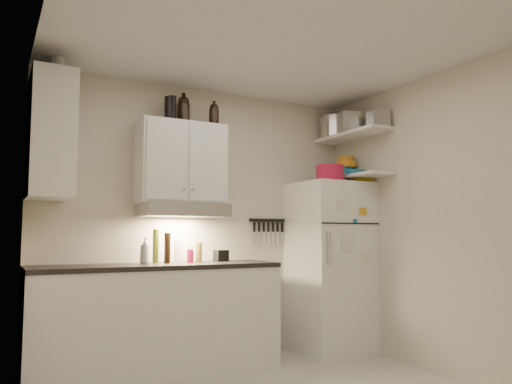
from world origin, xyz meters
name	(u,v)px	position (x,y,z in m)	size (l,w,h in m)	color
ceiling	(284,36)	(0.00, 0.00, 2.61)	(3.20, 3.00, 0.02)	silver
back_wall	(204,221)	(0.00, 1.51, 1.30)	(3.20, 0.02, 2.60)	beige
left_wall	(37,211)	(-1.61, 0.00, 1.30)	(0.02, 3.00, 2.60)	beige
right_wall	(445,219)	(1.61, 0.00, 1.30)	(0.02, 3.00, 2.60)	beige
base_cabinet	(156,321)	(-0.55, 1.20, 0.44)	(2.10, 0.60, 0.88)	white
countertop	(157,266)	(-0.55, 1.20, 0.90)	(2.10, 0.62, 0.04)	black
upper_cabinet	(181,163)	(-0.30, 1.33, 1.83)	(0.80, 0.33, 0.75)	white
side_cabinet	(51,136)	(-1.44, 1.20, 1.95)	(0.33, 0.55, 1.00)	white
range_hood	(183,210)	(-0.30, 1.27, 1.39)	(0.76, 0.46, 0.12)	silver
fridge	(330,266)	(1.25, 1.16, 0.85)	(0.70, 0.68, 1.70)	white
shelf_hi	(352,135)	(1.45, 1.02, 2.20)	(0.30, 0.95, 0.03)	white
shelf_lo	(353,177)	(1.45, 1.02, 1.76)	(0.30, 0.95, 0.03)	white
knife_strip	(268,220)	(0.70, 1.49, 1.32)	(0.42, 0.02, 0.03)	black
dutch_oven	(330,173)	(1.14, 0.99, 1.78)	(0.28, 0.28, 0.16)	#AC1439
book_stack	(359,179)	(1.52, 1.02, 1.74)	(0.20, 0.26, 0.09)	gold
spice_jar	(341,178)	(1.32, 1.05, 1.75)	(0.06, 0.06, 0.11)	silver
stock_pot	(335,128)	(1.42, 1.27, 2.33)	(0.32, 0.32, 0.23)	silver
tin_a	(349,123)	(1.39, 1.00, 2.32)	(0.21, 0.19, 0.21)	#AAAAAD
tin_b	(378,119)	(1.50, 0.68, 2.30)	(0.18, 0.18, 0.18)	#AAAAAD
bowl_teal	(341,173)	(1.47, 1.24, 1.83)	(0.27, 0.27, 0.11)	teal
bowl_orange	(346,165)	(1.48, 1.17, 1.91)	(0.21, 0.21, 0.06)	orange
bowl_yellow	(346,159)	(1.48, 1.17, 1.97)	(0.17, 0.17, 0.05)	#B87020
plates	(354,174)	(1.50, 1.06, 1.81)	(0.25, 0.25, 0.06)	teal
growler_a	(184,110)	(-0.26, 1.40, 2.34)	(0.12, 0.12, 0.29)	black
growler_b	(214,114)	(0.00, 1.29, 2.31)	(0.09, 0.09, 0.22)	black
thermos_a	(172,109)	(-0.41, 1.31, 2.32)	(0.08, 0.08, 0.24)	black
thermos_b	(169,109)	(-0.44, 1.30, 2.31)	(0.08, 0.08, 0.22)	black
side_jar	(58,67)	(-1.40, 1.24, 2.53)	(0.12, 0.12, 0.16)	silver
soap_bottle	(145,249)	(-0.66, 1.22, 1.05)	(0.10, 0.10, 0.25)	white
pepper_mill	(199,252)	(-0.14, 1.27, 1.01)	(0.06, 0.06, 0.18)	brown
oil_bottle	(156,246)	(-0.53, 1.33, 1.07)	(0.06, 0.06, 0.30)	#545C17
vinegar_bottle	(167,248)	(-0.45, 1.24, 1.05)	(0.06, 0.06, 0.27)	black
clear_bottle	(178,251)	(-0.31, 1.36, 1.02)	(0.07, 0.07, 0.20)	silver
red_jar	(190,256)	(-0.24, 1.23, 0.98)	(0.06, 0.06, 0.12)	#AC1439
caddy	(221,256)	(0.10, 1.33, 0.97)	(0.12, 0.09, 0.11)	black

